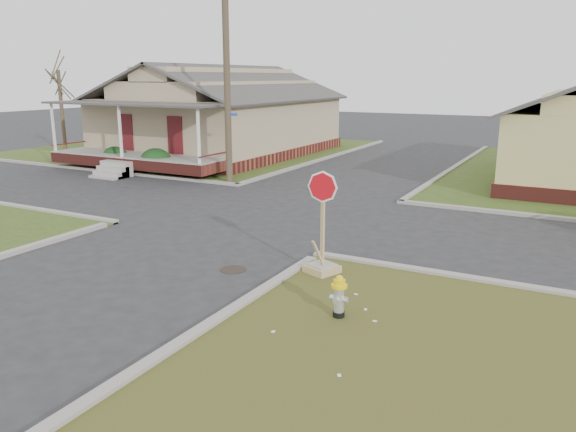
% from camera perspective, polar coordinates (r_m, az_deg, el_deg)
% --- Properties ---
extents(ground, '(120.00, 120.00, 0.00)m').
position_cam_1_polar(ground, '(15.37, -11.42, -3.55)').
color(ground, '#28282A').
rests_on(ground, ground).
extents(verge_far_left, '(19.00, 19.00, 0.05)m').
position_cam_1_polar(verge_far_left, '(37.14, -9.44, 6.77)').
color(verge_far_left, '#334C1B').
rests_on(verge_far_left, ground).
extents(curbs, '(80.00, 40.00, 0.12)m').
position_cam_1_polar(curbs, '(19.33, -2.04, 0.34)').
color(curbs, gray).
rests_on(curbs, ground).
extents(manhole, '(0.64, 0.64, 0.01)m').
position_cam_1_polar(manhole, '(13.73, -5.59, -5.44)').
color(manhole, black).
rests_on(manhole, ground).
extents(corner_house, '(10.10, 15.50, 5.30)m').
position_cam_1_polar(corner_house, '(34.10, -6.88, 10.04)').
color(corner_house, maroon).
rests_on(corner_house, ground).
extents(utility_pole, '(1.80, 0.28, 9.00)m').
position_cam_1_polar(utility_pole, '(24.33, -6.23, 14.14)').
color(utility_pole, '#493A2A').
rests_on(utility_pole, ground).
extents(tree_far_left, '(0.22, 0.22, 4.90)m').
position_cam_1_polar(tree_far_left, '(36.02, -21.97, 9.70)').
color(tree_far_left, '#493A2A').
rests_on(tree_far_left, verge_far_left).
extents(fire_hydrant, '(0.31, 0.31, 0.84)m').
position_cam_1_polar(fire_hydrant, '(10.87, 5.22, -7.90)').
color(fire_hydrant, black).
rests_on(fire_hydrant, ground).
extents(stop_sign, '(0.69, 0.67, 2.44)m').
position_cam_1_polar(stop_sign, '(13.21, 3.48, -3.57)').
color(stop_sign, tan).
rests_on(stop_sign, ground).
extents(hedge_left, '(1.44, 1.18, 1.10)m').
position_cam_1_polar(hedge_left, '(29.81, -17.12, 5.73)').
color(hedge_left, '#153A15').
rests_on(hedge_left, verge_far_left).
extents(hedge_right, '(1.53, 1.26, 1.17)m').
position_cam_1_polar(hedge_right, '(27.59, -13.26, 5.43)').
color(hedge_right, '#153A15').
rests_on(hedge_right, verge_far_left).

